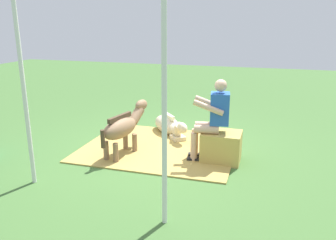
# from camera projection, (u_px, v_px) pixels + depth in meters

# --- Properties ---
(ground_plane) EXTENTS (24.00, 24.00, 0.00)m
(ground_plane) POSITION_uv_depth(u_px,v_px,m) (160.00, 151.00, 6.34)
(ground_plane) COLOR #426B33
(hay_patch) EXTENTS (2.75, 2.28, 0.02)m
(hay_patch) POSITION_uv_depth(u_px,v_px,m) (160.00, 147.00, 6.46)
(hay_patch) COLOR tan
(hay_patch) RESTS_ON ground
(hay_bale) EXTENTS (0.64, 0.52, 0.50)m
(hay_bale) POSITION_uv_depth(u_px,v_px,m) (221.00, 147.00, 5.82)
(hay_bale) COLOR tan
(hay_bale) RESTS_ON ground
(person_seated) EXTENTS (0.69, 0.47, 1.38)m
(person_seated) POSITION_uv_depth(u_px,v_px,m) (212.00, 116.00, 5.70)
(person_seated) COLOR #D8AD8C
(person_seated) RESTS_ON ground
(pony_standing) EXTENTS (0.49, 1.33, 0.87)m
(pony_standing) POSITION_uv_depth(u_px,v_px,m) (123.00, 127.00, 6.01)
(pony_standing) COLOR #8C6B4C
(pony_standing) RESTS_ON ground
(pony_lying) EXTENTS (1.07, 1.20, 0.42)m
(pony_lying) POSITION_uv_depth(u_px,v_px,m) (169.00, 125.00, 7.20)
(pony_lying) COLOR beige
(pony_lying) RESTS_ON ground
(tent_pole_left) EXTENTS (0.06, 0.06, 2.57)m
(tent_pole_left) POSITION_uv_depth(u_px,v_px,m) (164.00, 117.00, 3.75)
(tent_pole_left) COLOR silver
(tent_pole_left) RESTS_ON ground
(tent_pole_right) EXTENTS (0.06, 0.06, 2.57)m
(tent_pole_right) POSITION_uv_depth(u_px,v_px,m) (25.00, 96.00, 4.76)
(tent_pole_right) COLOR silver
(tent_pole_right) RESTS_ON ground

